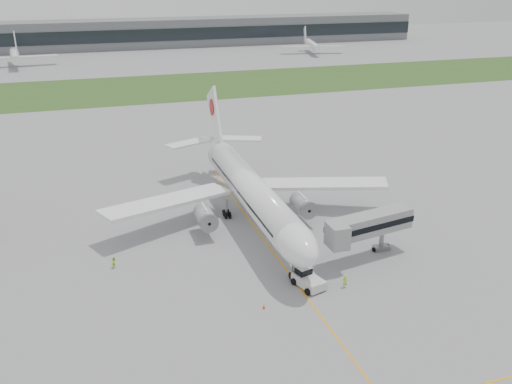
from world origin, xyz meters
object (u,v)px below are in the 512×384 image
object	(u,v)px
pushback_tug	(307,278)
jet_bridge	(365,226)
airliner	(249,187)
ground_crew_near	(345,281)

from	to	relation	value
pushback_tug	jet_bridge	bearing A→B (deg)	8.81
airliner	jet_bridge	xyz separation A→B (m)	(11.69, -17.36, -0.77)
airliner	jet_bridge	world-z (taller)	airliner
pushback_tug	airliner	bearing A→B (deg)	77.21
pushback_tug	ground_crew_near	xyz separation A→B (m)	(4.48, -1.81, -0.17)
pushback_tug	jet_bridge	world-z (taller)	jet_bridge
jet_bridge	ground_crew_near	distance (m)	9.84
jet_bridge	pushback_tug	bearing A→B (deg)	-166.20
pushback_tug	jet_bridge	size ratio (longest dim) A/B	0.35
jet_bridge	ground_crew_near	xyz separation A→B (m)	(-6.07, -6.62, -4.02)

